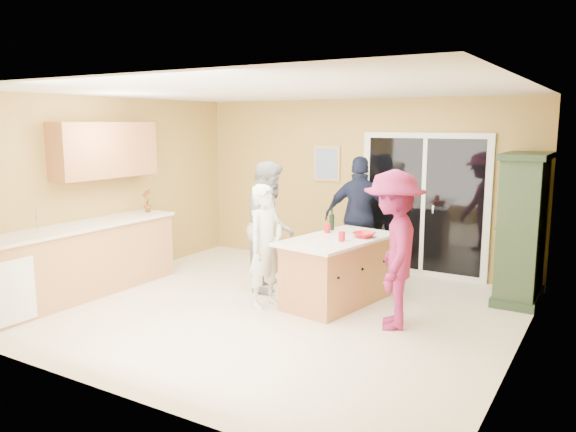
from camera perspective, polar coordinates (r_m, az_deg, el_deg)
The scene contains 22 objects.
floor at distance 6.91m, azimuth -1.51°, elevation -9.47°, with size 5.50×5.50×0.00m, color silver.
ceiling at distance 6.54m, azimuth -1.62°, elevation 12.61°, with size 5.50×5.00×0.10m, color white.
wall_back at distance 8.80m, azimuth 7.20°, elevation 3.25°, with size 5.50×0.10×2.60m, color tan.
wall_front at distance 4.72m, azimuth -18.07°, elevation -2.50°, with size 5.50×0.10×2.60m, color tan.
wall_left at distance 8.39m, azimuth -17.65°, elevation 2.58°, with size 0.10×5.00×2.60m, color tan.
wall_right at distance 5.65m, azimuth 22.73°, elevation -0.86°, with size 0.10×5.00×2.60m, color tan.
left_cabinet_run at distance 7.65m, azimuth -21.71°, elevation -4.66°, with size 0.65×3.05×1.24m.
upper_cabinets at distance 8.08m, azimuth -18.09°, elevation 6.41°, with size 0.35×1.60×0.75m, color #B57B46.
sliding_door at distance 8.43m, azimuth 13.61°, elevation 1.08°, with size 1.90×0.07×2.10m.
framed_picture at distance 8.98m, azimuth 3.95°, elevation 5.35°, with size 0.46×0.04×0.56m.
kitchen_island at distance 7.06m, azimuth 5.00°, elevation -5.75°, with size 1.12×1.71×0.84m.
green_hutch at distance 7.60m, azimuth 22.69°, elevation -1.33°, with size 0.54×1.02×1.88m.
woman_white at distance 6.84m, azimuth -2.30°, elevation -3.07°, with size 0.55×0.36×1.51m, color white.
woman_grey at distance 7.60m, azimuth -1.80°, elevation -0.94°, with size 0.84×0.66×1.74m, color #969698.
woman_navy at distance 8.26m, azimuth 7.35°, elevation -0.07°, with size 1.03×0.43×1.77m, color #171B34.
woman_magenta at distance 6.23m, azimuth 10.62°, elevation -3.39°, with size 1.13×0.65×1.74m, color #861D54.
serving_bowl at distance 7.01m, azimuth 7.72°, elevation -1.91°, with size 0.26×0.26×0.06m, color red.
tulip_vase at distance 8.48m, azimuth -14.12°, elevation 1.56°, with size 0.19×0.13×0.35m, color red.
tumbler_near at distance 7.25m, azimuth 4.03°, elevation -1.25°, with size 0.08×0.08×0.12m, color red.
tumbler_far at distance 6.74m, azimuth 5.48°, elevation -2.09°, with size 0.08×0.08×0.12m, color red.
wine_bottle at distance 7.43m, azimuth 4.47°, elevation -0.59°, with size 0.07×0.07×0.28m.
white_plate at distance 6.81m, azimuth 5.56°, elevation -2.42°, with size 0.19×0.19×0.01m, color white.
Camera 1 is at (3.50, -5.52, 2.24)m, focal length 35.00 mm.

